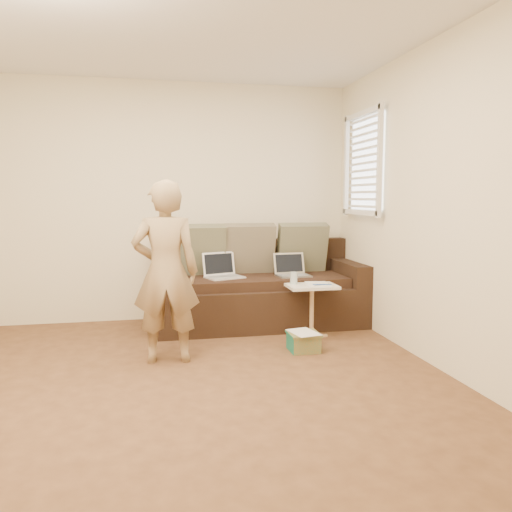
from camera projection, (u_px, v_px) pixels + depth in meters
name	position (u px, v px, depth m)	size (l,w,h in m)	color
floor	(186.00, 391.00, 3.63)	(4.50, 4.50, 0.00)	#4D311C
ceiling	(179.00, 4.00, 3.33)	(4.50, 4.50, 0.00)	white
wall_back	(169.00, 202.00, 5.67)	(4.00, 4.00, 0.00)	beige
wall_front	(242.00, 220.00, 1.29)	(4.00, 4.00, 0.00)	beige
wall_right	(449.00, 205.00, 3.89)	(4.50, 4.50, 0.00)	beige
window_blinds	(364.00, 163.00, 5.29)	(0.12, 0.88, 1.08)	white
sofa	(258.00, 285.00, 5.49)	(2.20, 0.95, 0.85)	black
pillow_left	(199.00, 250.00, 5.51)	(0.55, 0.14, 0.55)	#565942
pillow_mid	(249.00, 249.00, 5.65)	(0.55, 0.14, 0.55)	brown
pillow_right	(302.00, 248.00, 5.76)	(0.55, 0.14, 0.55)	#565942
laptop_silver	(293.00, 276.00, 5.45)	(0.34, 0.25, 0.23)	#B7BABC
laptop_white	(225.00, 278.00, 5.35)	(0.37, 0.27, 0.27)	white
person	(166.00, 272.00, 4.21)	(0.55, 0.37, 1.50)	#A08A57
side_table	(312.00, 311.00, 4.98)	(0.47, 0.33, 0.52)	silver
drinking_glass	(294.00, 278.00, 4.99)	(0.07, 0.07, 0.12)	silver
scissors	(322.00, 285.00, 4.91)	(0.18, 0.10, 0.02)	silver
paper_on_table	(318.00, 284.00, 5.00)	(0.21, 0.30, 0.00)	white
striped_box	(304.00, 341.00, 4.56)	(0.27, 0.27, 0.17)	#BE641C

